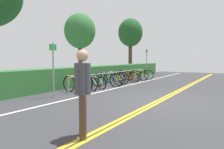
# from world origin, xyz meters

# --- Properties ---
(ground_plane) EXTENTS (35.25, 11.43, 0.05)m
(ground_plane) POSITION_xyz_m (0.00, 0.00, -0.03)
(ground_plane) COLOR #353538
(centre_line_yellow_inner) EXTENTS (31.72, 0.10, 0.00)m
(centre_line_yellow_inner) POSITION_xyz_m (0.00, -0.08, 0.00)
(centre_line_yellow_inner) COLOR gold
(centre_line_yellow_inner) RESTS_ON ground_plane
(centre_line_yellow_outer) EXTENTS (31.72, 0.10, 0.00)m
(centre_line_yellow_outer) POSITION_xyz_m (0.00, 0.08, 0.00)
(centre_line_yellow_outer) COLOR gold
(centre_line_yellow_outer) RESTS_ON ground_plane
(bike_lane_stripe_white) EXTENTS (31.72, 0.12, 0.00)m
(bike_lane_stripe_white) POSITION_xyz_m (0.00, 3.06, 0.00)
(bike_lane_stripe_white) COLOR white
(bike_lane_stripe_white) RESTS_ON ground_plane
(bike_rack) EXTENTS (8.40, 0.05, 0.74)m
(bike_rack) POSITION_xyz_m (3.76, 3.99, 0.56)
(bike_rack) COLOR #9EA0A5
(bike_rack) RESTS_ON ground_plane
(bicycle_0) EXTENTS (0.46, 1.82, 0.79)m
(bicycle_0) POSITION_xyz_m (0.12, 3.90, 0.37)
(bicycle_0) COLOR black
(bicycle_0) RESTS_ON ground_plane
(bicycle_1) EXTENTS (0.46, 1.61, 0.68)m
(bicycle_1) POSITION_xyz_m (0.97, 4.07, 0.32)
(bicycle_1) COLOR black
(bicycle_1) RESTS_ON ground_plane
(bicycle_2) EXTENTS (0.62, 1.68, 0.70)m
(bicycle_2) POSITION_xyz_m (1.68, 3.98, 0.33)
(bicycle_2) COLOR black
(bicycle_2) RESTS_ON ground_plane
(bicycle_3) EXTENTS (0.61, 1.80, 0.78)m
(bicycle_3) POSITION_xyz_m (2.61, 3.87, 0.37)
(bicycle_3) COLOR black
(bicycle_3) RESTS_ON ground_plane
(bicycle_4) EXTENTS (0.69, 1.73, 0.77)m
(bicycle_4) POSITION_xyz_m (3.30, 4.03, 0.36)
(bicycle_4) COLOR black
(bicycle_4) RESTS_ON ground_plane
(bicycle_5) EXTENTS (0.46, 1.85, 0.78)m
(bicycle_5) POSITION_xyz_m (4.10, 4.12, 0.37)
(bicycle_5) COLOR black
(bicycle_5) RESTS_ON ground_plane
(bicycle_6) EXTENTS (0.64, 1.60, 0.72)m
(bicycle_6) POSITION_xyz_m (5.05, 3.90, 0.33)
(bicycle_6) COLOR black
(bicycle_6) RESTS_ON ground_plane
(bicycle_7) EXTENTS (0.57, 1.74, 0.78)m
(bicycle_7) POSITION_xyz_m (5.88, 4.12, 0.37)
(bicycle_7) COLOR black
(bicycle_7) RESTS_ON ground_plane
(bicycle_8) EXTENTS (0.54, 1.71, 0.69)m
(bicycle_8) POSITION_xyz_m (6.57, 3.86, 0.32)
(bicycle_8) COLOR black
(bicycle_8) RESTS_ON ground_plane
(bicycle_9) EXTENTS (0.68, 1.74, 0.74)m
(bicycle_9) POSITION_xyz_m (7.41, 3.85, 0.35)
(bicycle_9) COLOR black
(bicycle_9) RESTS_ON ground_plane
(pedestrian) EXTENTS (0.41, 0.32, 1.73)m
(pedestrian) POSITION_xyz_m (-4.34, 0.10, 1.00)
(pedestrian) COLOR #4C3826
(pedestrian) RESTS_ON ground_plane
(sign_post_near) EXTENTS (0.36, 0.06, 2.17)m
(sign_post_near) POSITION_xyz_m (-1.40, 3.86, 1.31)
(sign_post_near) COLOR gray
(sign_post_near) RESTS_ON ground_plane
(sign_post_far) EXTENTS (0.36, 0.06, 2.29)m
(sign_post_far) POSITION_xyz_m (8.66, 3.93, 1.37)
(sign_post_far) COLOR gray
(sign_post_far) RESTS_ON ground_plane
(hedge_backdrop) EXTENTS (17.35, 1.28, 1.05)m
(hedge_backdrop) POSITION_xyz_m (5.26, 5.68, 0.52)
(hedge_backdrop) COLOR #2D6B30
(hedge_backdrop) RESTS_ON ground_plane
(tree_mid) EXTENTS (2.23, 2.23, 4.76)m
(tree_mid) POSITION_xyz_m (4.91, 7.55, 3.47)
(tree_mid) COLOR brown
(tree_mid) RESTS_ON ground_plane
(tree_far_right) EXTENTS (2.36, 2.36, 5.40)m
(tree_far_right) POSITION_xyz_m (11.89, 6.92, 3.98)
(tree_far_right) COLOR #473323
(tree_far_right) RESTS_ON ground_plane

